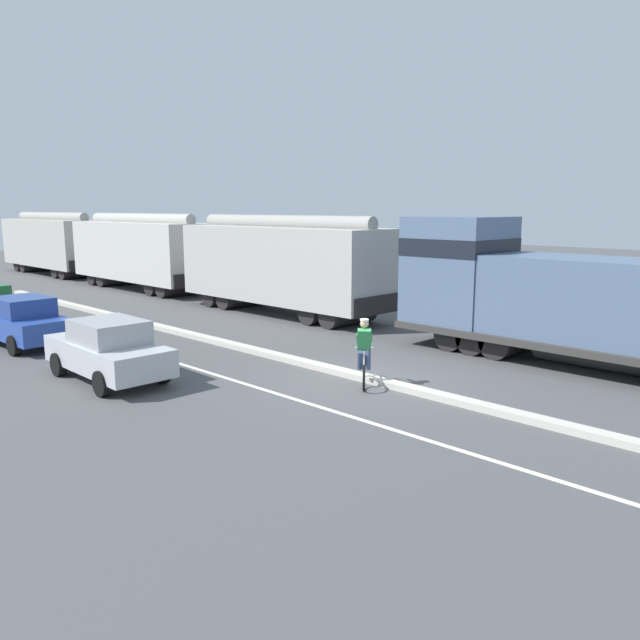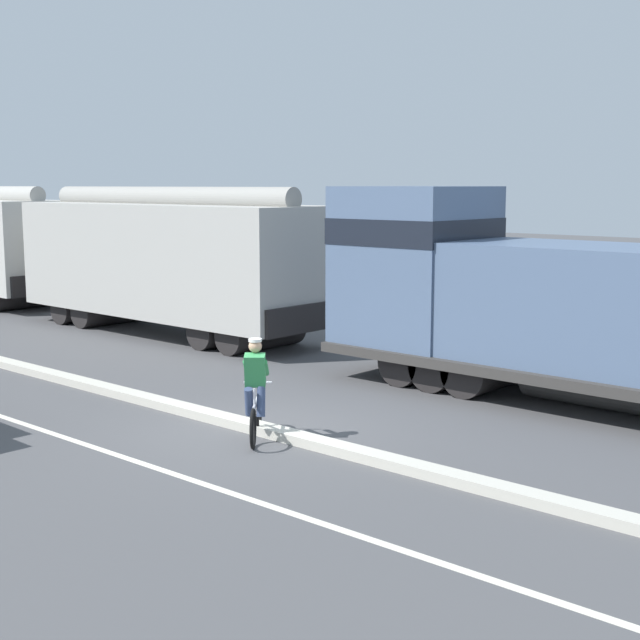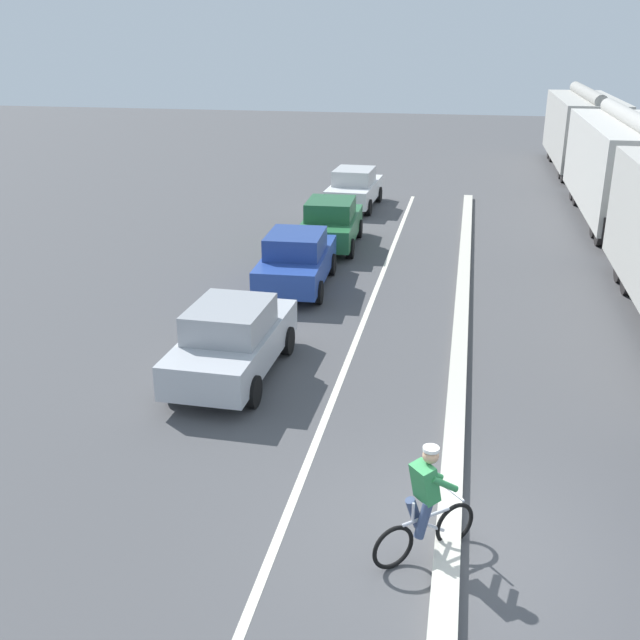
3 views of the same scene
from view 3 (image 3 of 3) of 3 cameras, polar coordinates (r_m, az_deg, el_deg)
ground_plane at (r=11.27m, az=9.70°, el=-16.38°), size 120.00×120.00×0.00m
median_curb at (r=16.42m, az=10.48°, el=-3.43°), size 0.36×36.00×0.16m
lane_stripe at (r=16.61m, az=2.17°, el=-3.06°), size 0.14×36.00×0.01m
hopper_car_middle at (r=30.72m, az=22.02°, el=10.76°), size 2.90×10.60×4.18m
hopper_car_trailing at (r=42.08m, az=19.36°, el=13.51°), size 2.90×10.60×4.18m
parked_car_silver at (r=15.68m, az=-6.67°, el=-1.49°), size 1.91×4.24×1.62m
parked_car_blue at (r=21.09m, az=-1.80°, el=4.61°), size 1.98×4.27×1.62m
parked_car_green at (r=25.28m, az=0.84°, el=7.40°), size 1.97×4.27×1.62m
parked_car_white at (r=31.19m, az=2.64°, el=10.02°), size 1.95×4.26×1.62m
cyclist at (r=10.51m, az=8.03°, el=-13.85°), size 1.34×1.16×1.71m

